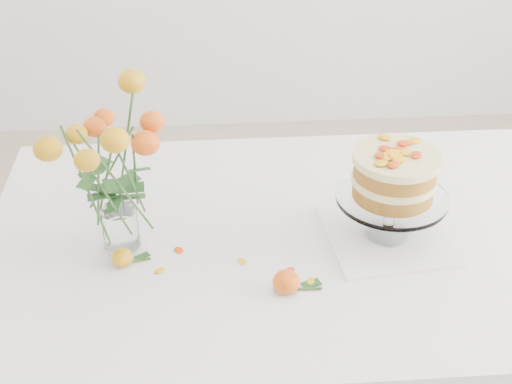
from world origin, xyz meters
TOP-DOWN VIEW (x-y plane):
  - table at (0.00, 0.00)m, footprint 1.43×0.93m
  - napkin at (0.22, -0.04)m, footprint 0.30×0.30m
  - cake_stand at (0.22, -0.04)m, footprint 0.25×0.25m
  - rose_vase at (-0.39, -0.03)m, footprint 0.32×0.32m
  - loose_rose_near at (-0.38, -0.09)m, footprint 0.08×0.05m
  - loose_rose_far at (-0.03, -0.20)m, footprint 0.10×0.06m
  - stray_petal_a at (-0.12, -0.10)m, footprint 0.03×0.02m
  - stray_petal_b at (-0.02, -0.14)m, footprint 0.03×0.02m
  - stray_petal_c at (0.02, -0.18)m, footprint 0.03×0.02m
  - stray_petal_d at (-0.26, -0.05)m, footprint 0.03×0.02m
  - stray_petal_e at (-0.30, -0.12)m, footprint 0.03×0.02m

SIDE VIEW (x-z plane):
  - table at x=0.00m, z-range 0.30..1.05m
  - stray_petal_a at x=-0.12m, z-range 0.76..0.76m
  - stray_petal_b at x=-0.02m, z-range 0.76..0.76m
  - stray_petal_c at x=0.02m, z-range 0.76..0.76m
  - stray_petal_d at x=-0.26m, z-range 0.76..0.76m
  - stray_petal_e at x=-0.30m, z-range 0.76..0.76m
  - napkin at x=0.22m, z-range 0.76..0.77m
  - loose_rose_near at x=-0.38m, z-range 0.76..0.80m
  - loose_rose_far at x=-0.03m, z-range 0.76..0.80m
  - cake_stand at x=0.22m, z-range 0.80..1.03m
  - rose_vase at x=-0.39m, z-range 0.79..1.20m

